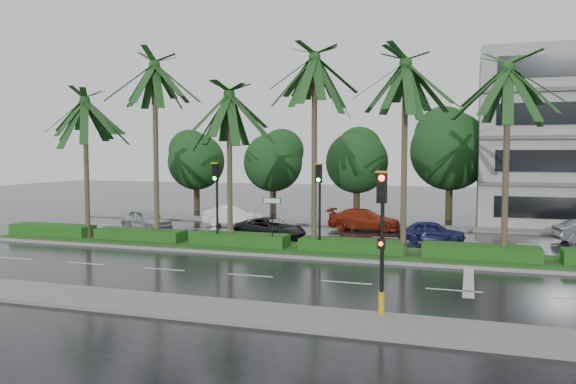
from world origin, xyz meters
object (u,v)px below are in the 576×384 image
(car_silver, at_px, (146,219))
(car_red, at_px, (364,220))
(car_blue, at_px, (432,232))
(car_white, at_px, (234,215))
(signal_near, at_px, (382,237))
(street_sign, at_px, (272,210))
(signal_median_left, at_px, (216,192))
(car_darkgrey, at_px, (270,229))

(car_silver, height_order, car_red, car_red)
(car_silver, height_order, car_blue, car_silver)
(car_red, bearing_deg, car_white, 94.06)
(signal_near, bearing_deg, street_sign, 125.34)
(street_sign, bearing_deg, signal_median_left, -176.53)
(signal_near, height_order, car_silver, signal_near)
(car_white, height_order, car_blue, car_white)
(car_silver, relative_size, car_darkgrey, 0.90)
(street_sign, bearing_deg, car_red, 72.34)
(signal_near, relative_size, signal_median_left, 1.00)
(car_silver, xyz_separation_m, car_red, (13.50, 4.33, 0.00))
(signal_median_left, distance_m, car_red, 11.56)
(car_silver, relative_size, car_blue, 1.11)
(signal_near, relative_size, car_red, 0.92)
(car_red, bearing_deg, signal_median_left, 149.72)
(signal_median_left, distance_m, car_darkgrey, 4.95)
(car_darkgrey, bearing_deg, street_sign, -137.77)
(car_darkgrey, relative_size, car_red, 0.94)
(signal_near, distance_m, car_white, 23.03)
(street_sign, relative_size, car_silver, 0.65)
(car_white, height_order, car_darkgrey, car_white)
(signal_median_left, relative_size, car_red, 0.92)
(signal_near, relative_size, street_sign, 1.68)
(car_darkgrey, xyz_separation_m, car_blue, (9.00, 1.60, -0.00))
(car_red, relative_size, car_blue, 1.31)
(car_blue, bearing_deg, signal_near, 176.77)
(street_sign, relative_size, car_darkgrey, 0.59)
(signal_near, bearing_deg, car_silver, 139.47)
(car_silver, bearing_deg, car_darkgrey, -74.89)
(street_sign, bearing_deg, car_silver, 154.12)
(signal_near, bearing_deg, car_white, 124.49)
(car_white, xyz_separation_m, car_red, (9.00, 0.37, -0.02))
(car_silver, xyz_separation_m, car_darkgrey, (9.00, -1.20, -0.07))
(signal_median_left, height_order, street_sign, signal_median_left)
(signal_median_left, relative_size, street_sign, 1.68)
(signal_median_left, relative_size, car_darkgrey, 0.98)
(car_silver, bearing_deg, signal_median_left, -102.43)
(car_darkgrey, bearing_deg, signal_near, -127.14)
(signal_near, xyz_separation_m, street_sign, (-7.00, 9.87, -0.38))
(signal_near, bearing_deg, car_blue, 88.14)
(car_silver, bearing_deg, car_white, -25.95)
(signal_median_left, height_order, car_white, signal_median_left)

